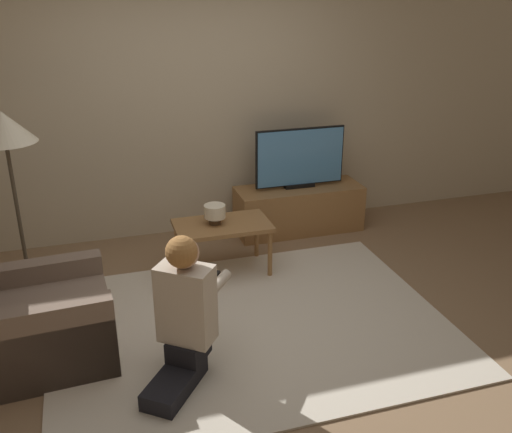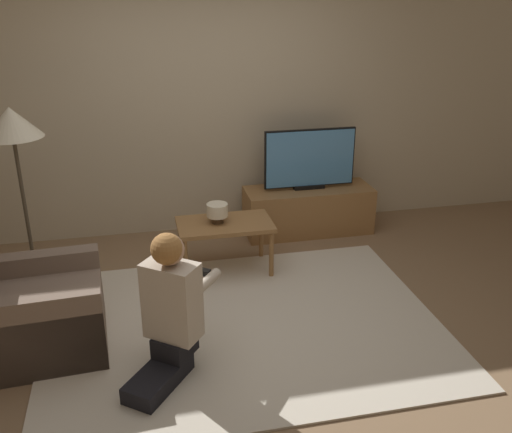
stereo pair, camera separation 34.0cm
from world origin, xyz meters
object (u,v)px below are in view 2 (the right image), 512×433
armchair (32,312)px  person_kneeling (170,307)px  tv (310,159)px  floor_lamp (12,132)px  table_lamp (217,211)px  coffee_table (225,229)px

armchair → person_kneeling: bearing=-119.8°
armchair → person_kneeling: 1.03m
armchair → tv: bearing=-60.9°
floor_lamp → person_kneeling: size_ratio=1.55×
tv → floor_lamp: floor_lamp is taller
armchair → table_lamp: bearing=-61.5°
floor_lamp → person_kneeling: 1.95m
person_kneeling → table_lamp: person_kneeling is taller
coffee_table → person_kneeling: 1.43m
coffee_table → tv: bearing=35.4°
person_kneeling → table_lamp: bearing=-73.4°
floor_lamp → armchair: floor_lamp is taller
tv → table_lamp: bearing=-146.6°
table_lamp → coffee_table: bearing=-11.5°
coffee_table → armchair: size_ratio=0.88×
coffee_table → table_lamp: (-0.06, 0.01, 0.16)m
tv → person_kneeling: 2.53m
tv → person_kneeling: size_ratio=0.94×
coffee_table → table_lamp: 0.17m
coffee_table → armchair: armchair is taller
tv → armchair: bearing=-147.4°
armchair → person_kneeling: (0.90, -0.45, 0.19)m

